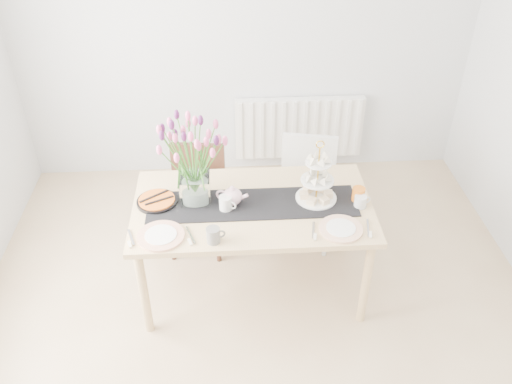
{
  "coord_description": "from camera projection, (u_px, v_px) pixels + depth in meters",
  "views": [
    {
      "loc": [
        -0.18,
        -2.26,
        2.94
      ],
      "look_at": [
        -0.0,
        0.58,
        0.89
      ],
      "focal_mm": 38.0,
      "sensor_mm": 36.0,
      "label": 1
    }
  ],
  "objects": [
    {
      "name": "cake_stand",
      "position": [
        317.0,
        185.0,
        3.6
      ],
      "size": [
        0.28,
        0.28,
        0.41
      ],
      "rotation": [
        0.0,
        0.0,
        0.42
      ],
      "color": "gold",
      "rests_on": "dining_table"
    },
    {
      "name": "room_shell",
      "position": [
        264.0,
        193.0,
        2.8
      ],
      "size": [
        4.5,
        4.5,
        4.5
      ],
      "color": "tan",
      "rests_on": "ground"
    },
    {
      "name": "table_runner",
      "position": [
        253.0,
        204.0,
        3.62
      ],
      "size": [
        1.4,
        0.35,
        0.01
      ],
      "primitive_type": "cube",
      "color": "black",
      "rests_on": "dining_table"
    },
    {
      "name": "plate_right",
      "position": [
        341.0,
        229.0,
        3.41
      ],
      "size": [
        0.32,
        0.32,
        0.01
      ],
      "primitive_type": "cylinder",
      "rotation": [
        0.0,
        0.0,
        -0.18
      ],
      "color": "white",
      "rests_on": "dining_table"
    },
    {
      "name": "tulip_vase",
      "position": [
        192.0,
        150.0,
        3.43
      ],
      "size": [
        0.72,
        0.72,
        0.62
      ],
      "rotation": [
        0.0,
        0.0,
        -0.01
      ],
      "color": "silver",
      "rests_on": "dining_table"
    },
    {
      "name": "cream_jug",
      "position": [
        360.0,
        202.0,
        3.58
      ],
      "size": [
        0.1,
        0.1,
        0.08
      ],
      "primitive_type": "cylinder",
      "rotation": [
        0.0,
        0.0,
        0.2
      ],
      "color": "silver",
      "rests_on": "dining_table"
    },
    {
      "name": "chair_white",
      "position": [
        307.0,
        183.0,
        4.26
      ],
      "size": [
        0.51,
        0.51,
        0.87
      ],
      "rotation": [
        0.0,
        0.0,
        -0.21
      ],
      "color": "silver",
      "rests_on": "ground"
    },
    {
      "name": "chair_brown",
      "position": [
        197.0,
        190.0,
        4.21
      ],
      "size": [
        0.46,
        0.46,
        0.84
      ],
      "rotation": [
        0.0,
        0.0,
        -0.12
      ],
      "color": "#321B12",
      "rests_on": "ground"
    },
    {
      "name": "mug_grey",
      "position": [
        213.0,
        235.0,
        3.29
      ],
      "size": [
        0.1,
        0.1,
        0.1
      ],
      "primitive_type": "cylinder",
      "rotation": [
        0.0,
        0.0,
        0.18
      ],
      "color": "slate",
      "rests_on": "dining_table"
    },
    {
      "name": "dining_table",
      "position": [
        253.0,
        214.0,
        3.67
      ],
      "size": [
        1.6,
        0.9,
        0.75
      ],
      "color": "tan",
      "rests_on": "ground"
    },
    {
      "name": "mug_white",
      "position": [
        226.0,
        203.0,
        3.55
      ],
      "size": [
        0.12,
        0.12,
        0.1
      ],
      "primitive_type": "cylinder",
      "rotation": [
        0.0,
        0.0,
        -0.54
      ],
      "color": "silver",
      "rests_on": "dining_table"
    },
    {
      "name": "teapot",
      "position": [
        232.0,
        196.0,
        3.59
      ],
      "size": [
        0.25,
        0.23,
        0.14
      ],
      "primitive_type": null,
      "rotation": [
        0.0,
        0.0,
        -0.3
      ],
      "color": "white",
      "rests_on": "dining_table"
    },
    {
      "name": "mug_orange",
      "position": [
        358.0,
        195.0,
        3.63
      ],
      "size": [
        0.12,
        0.12,
        0.1
      ],
      "primitive_type": "cylinder",
      "rotation": [
        0.0,
        0.0,
        0.93
      ],
      "color": "orange",
      "rests_on": "dining_table"
    },
    {
      "name": "plate_left",
      "position": [
        161.0,
        236.0,
        3.35
      ],
      "size": [
        0.38,
        0.38,
        0.02
      ],
      "primitive_type": "cylinder",
      "rotation": [
        0.0,
        0.0,
        0.34
      ],
      "color": "silver",
      "rests_on": "dining_table"
    },
    {
      "name": "tart_tin",
      "position": [
        157.0,
        201.0,
        3.63
      ],
      "size": [
        0.27,
        0.27,
        0.03
      ],
      "rotation": [
        0.0,
        0.0,
        0.18
      ],
      "color": "black",
      "rests_on": "dining_table"
    },
    {
      "name": "radiator",
      "position": [
        299.0,
        128.0,
        5.09
      ],
      "size": [
        1.2,
        0.08,
        0.6
      ],
      "primitive_type": "cube",
      "color": "white",
      "rests_on": "room_shell"
    }
  ]
}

